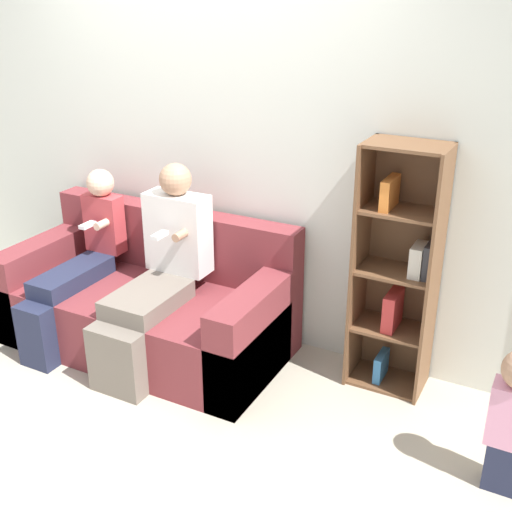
{
  "coord_description": "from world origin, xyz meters",
  "views": [
    {
      "loc": [
        2.13,
        -2.4,
        2.22
      ],
      "look_at": [
        0.56,
        0.6,
        0.76
      ],
      "focal_mm": 45.0,
      "sensor_mm": 36.0,
      "label": 1
    }
  ],
  "objects_px": {
    "child_seated": "(77,262)",
    "bookshelf": "(398,271)",
    "couch": "(149,305)",
    "adult_seated": "(158,269)"
  },
  "relations": [
    {
      "from": "couch",
      "to": "adult_seated",
      "type": "xyz_separation_m",
      "value": [
        0.17,
        -0.09,
        0.33
      ]
    },
    {
      "from": "adult_seated",
      "to": "couch",
      "type": "bearing_deg",
      "value": 150.92
    },
    {
      "from": "adult_seated",
      "to": "bookshelf",
      "type": "distance_m",
      "value": 1.42
    },
    {
      "from": "child_seated",
      "to": "bookshelf",
      "type": "bearing_deg",
      "value": 12.93
    },
    {
      "from": "child_seated",
      "to": "bookshelf",
      "type": "xyz_separation_m",
      "value": [
        1.97,
        0.45,
        0.17
      ]
    },
    {
      "from": "child_seated",
      "to": "bookshelf",
      "type": "relative_size",
      "value": 0.75
    },
    {
      "from": "couch",
      "to": "adult_seated",
      "type": "height_order",
      "value": "adult_seated"
    },
    {
      "from": "bookshelf",
      "to": "child_seated",
      "type": "bearing_deg",
      "value": -167.07
    },
    {
      "from": "bookshelf",
      "to": "couch",
      "type": "bearing_deg",
      "value": -168.01
    },
    {
      "from": "couch",
      "to": "adult_seated",
      "type": "bearing_deg",
      "value": -29.08
    }
  ]
}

